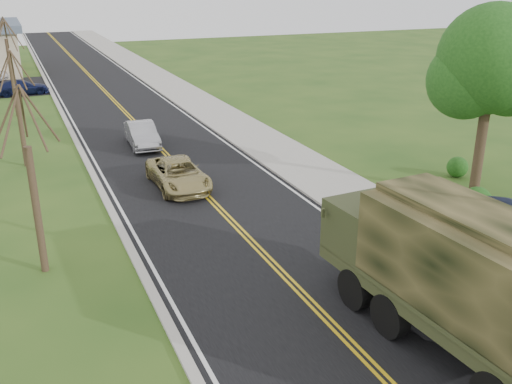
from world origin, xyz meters
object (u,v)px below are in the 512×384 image
military_truck (455,266)px  pickup_navy (507,218)px  sedan_silver (142,135)px  suv_champagne (178,174)px

military_truck → pickup_navy: (6.63, 4.45, -1.57)m
military_truck → sedan_silver: size_ratio=1.93×
military_truck → suv_champagne: size_ratio=1.73×
military_truck → sedan_silver: (-3.15, 21.42, -1.54)m
military_truck → suv_champagne: military_truck is taller
military_truck → pickup_navy: bearing=30.3°
suv_champagne → pickup_navy: 13.75m
military_truck → suv_champagne: 14.54m
sedan_silver → military_truck: bearing=-79.0°
military_truck → suv_champagne: bearing=99.1°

